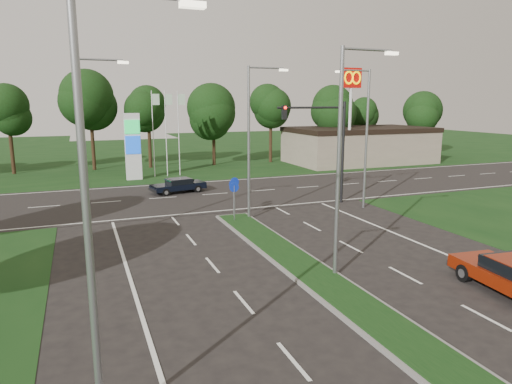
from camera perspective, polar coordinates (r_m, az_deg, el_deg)
name	(u,v)px	position (r m, az deg, el deg)	size (l,w,h in m)	color
ground	(421,355)	(14.34, 19.96, -18.55)	(160.00, 160.00, 0.00)	black
verge_far	(145,153)	(65.11, -13.67, 4.72)	(160.00, 50.00, 0.02)	black
cross_road	(203,195)	(34.95, -6.70, -0.38)	(160.00, 12.00, 0.02)	black
median_kerb	(344,297)	(17.15, 10.98, -12.74)	(2.00, 26.00, 0.12)	slate
commercial_building	(359,145)	(54.76, 12.79, 5.70)	(16.00, 9.00, 4.00)	gray
streetlight_median_near	(344,151)	(18.02, 10.89, 5.01)	(2.53, 0.22, 9.00)	gray
streetlight_median_far	(252,135)	(26.99, -0.52, 7.19)	(2.53, 0.22, 9.00)	gray
streetlight_left_near	(97,200)	(9.36, -19.30, -1.00)	(2.53, 0.22, 9.00)	gray
streetlight_left_far	(84,142)	(23.25, -20.71, 5.83)	(2.53, 0.22, 9.00)	gray
streetlight_right_far	(364,132)	(30.63, 13.37, 7.36)	(2.53, 0.22, 9.00)	gray
traffic_signal	(327,137)	(31.48, 8.83, 6.85)	(5.10, 0.42, 7.00)	black
median_signs	(234,191)	(27.47, -2.75, 0.16)	(1.16, 1.76, 2.38)	gray
gas_pylon	(135,145)	(42.65, -14.87, 5.74)	(5.80, 1.26, 8.00)	silver
mcdonalds_sign	(351,92)	(48.98, 11.81, 12.14)	(2.20, 0.47, 10.40)	silver
treeline_far	(163,103)	(49.86, -11.51, 10.81)	(6.00, 6.00, 9.90)	black
navy_sedan	(178,185)	(36.02, -9.68, 0.86)	(4.34, 2.41, 1.13)	black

